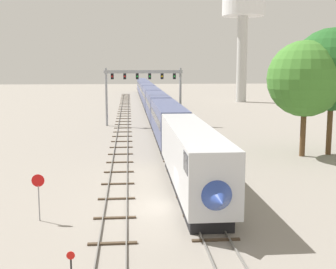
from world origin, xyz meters
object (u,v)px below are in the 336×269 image
at_px(passenger_train, 151,98).
at_px(trackside_tree_left, 333,70).
at_px(water_tower, 243,15).
at_px(trackside_tree_mid, 305,79).
at_px(signal_gantry, 144,83).
at_px(stop_sign, 38,191).

relative_size(passenger_train, trackside_tree_left, 10.77).
xyz_separation_m(water_tower, trackside_tree_mid, (-11.02, -69.23, -13.94)).
xyz_separation_m(passenger_train, signal_gantry, (-2.25, -23.23, 3.94)).
bearing_deg(passenger_train, water_tower, 40.17).
height_order(passenger_train, trackside_tree_mid, trackside_tree_mid).
height_order(passenger_train, water_tower, water_tower).
bearing_deg(stop_sign, water_tower, 68.47).
height_order(water_tower, trackside_tree_left, water_tower).
distance_m(passenger_train, trackside_tree_mid, 50.80).
relative_size(passenger_train, signal_gantry, 11.67).
bearing_deg(trackside_tree_left, signal_gantry, 126.71).
bearing_deg(signal_gantry, stop_sign, -100.19).
bearing_deg(stop_sign, trackside_tree_left, 34.65).
distance_m(water_tower, trackside_tree_mid, 71.48).
height_order(passenger_train, trackside_tree_left, trackside_tree_left).
bearing_deg(trackside_tree_mid, trackside_tree_left, 11.21).
bearing_deg(stop_sign, trackside_tree_mid, 37.11).
relative_size(water_tower, stop_sign, 9.48).
xyz_separation_m(stop_sign, trackside_tree_left, (26.32, 18.19, 6.97)).
distance_m(signal_gantry, trackside_tree_left, 31.16).
distance_m(passenger_train, signal_gantry, 23.67).
bearing_deg(passenger_train, signal_gantry, -95.53).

